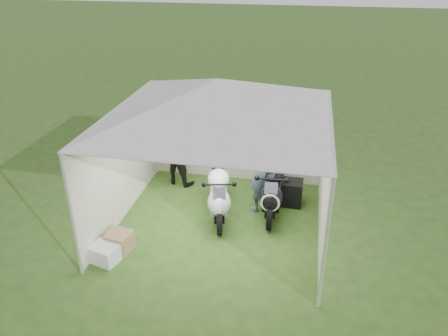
{
  "coord_description": "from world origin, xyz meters",
  "views": [
    {
      "loc": [
        1.55,
        -7.34,
        5.0
      ],
      "look_at": [
        0.03,
        0.35,
        1.08
      ],
      "focal_mm": 35.0,
      "sensor_mm": 36.0,
      "label": 1
    }
  ],
  "objects_px": {
    "motorcycle_black": "(272,188)",
    "equipment_box": "(289,192)",
    "canopy_tent": "(219,101)",
    "paddock_stand": "(274,184)",
    "crate_1": "(120,242)",
    "person_blue_jacket": "(262,171)",
    "person_dark_jacket": "(178,150)",
    "crate_0": "(105,254)",
    "motorcycle_white": "(219,193)"
  },
  "relations": [
    {
      "from": "canopy_tent",
      "to": "motorcycle_black",
      "type": "relative_size",
      "value": 2.7
    },
    {
      "from": "canopy_tent",
      "to": "paddock_stand",
      "type": "height_order",
      "value": "canopy_tent"
    },
    {
      "from": "person_dark_jacket",
      "to": "crate_0",
      "type": "distance_m",
      "value": 3.24
    },
    {
      "from": "motorcycle_white",
      "to": "crate_0",
      "type": "height_order",
      "value": "motorcycle_white"
    },
    {
      "from": "motorcycle_black",
      "to": "person_dark_jacket",
      "type": "relative_size",
      "value": 1.26
    },
    {
      "from": "motorcycle_white",
      "to": "person_blue_jacket",
      "type": "relative_size",
      "value": 1.1
    },
    {
      "from": "paddock_stand",
      "to": "person_dark_jacket",
      "type": "distance_m",
      "value": 2.37
    },
    {
      "from": "crate_1",
      "to": "crate_0",
      "type": "bearing_deg",
      "value": -111.91
    },
    {
      "from": "equipment_box",
      "to": "crate_0",
      "type": "distance_m",
      "value": 4.08
    },
    {
      "from": "person_dark_jacket",
      "to": "crate_1",
      "type": "xyz_separation_m",
      "value": [
        -0.31,
        -2.79,
        -0.64
      ]
    },
    {
      "from": "paddock_stand",
      "to": "equipment_box",
      "type": "distance_m",
      "value": 0.67
    },
    {
      "from": "canopy_tent",
      "to": "motorcycle_white",
      "type": "height_order",
      "value": "canopy_tent"
    },
    {
      "from": "crate_0",
      "to": "person_blue_jacket",
      "type": "bearing_deg",
      "value": 42.56
    },
    {
      "from": "person_blue_jacket",
      "to": "paddock_stand",
      "type": "bearing_deg",
      "value": -152.41
    },
    {
      "from": "paddock_stand",
      "to": "person_blue_jacket",
      "type": "xyz_separation_m",
      "value": [
        -0.21,
        -0.88,
        0.77
      ]
    },
    {
      "from": "motorcycle_white",
      "to": "crate_1",
      "type": "relative_size",
      "value": 4.84
    },
    {
      "from": "crate_0",
      "to": "crate_1",
      "type": "bearing_deg",
      "value": 68.09
    },
    {
      "from": "person_dark_jacket",
      "to": "crate_0",
      "type": "bearing_deg",
      "value": 97.51
    },
    {
      "from": "canopy_tent",
      "to": "paddock_stand",
      "type": "bearing_deg",
      "value": 57.89
    },
    {
      "from": "person_blue_jacket",
      "to": "equipment_box",
      "type": "relative_size",
      "value": 3.33
    },
    {
      "from": "person_blue_jacket",
      "to": "crate_0",
      "type": "height_order",
      "value": "person_blue_jacket"
    },
    {
      "from": "person_dark_jacket",
      "to": "crate_0",
      "type": "relative_size",
      "value": 3.44
    },
    {
      "from": "equipment_box",
      "to": "canopy_tent",
      "type": "bearing_deg",
      "value": -143.35
    },
    {
      "from": "person_blue_jacket",
      "to": "crate_1",
      "type": "height_order",
      "value": "person_blue_jacket"
    },
    {
      "from": "person_blue_jacket",
      "to": "crate_0",
      "type": "relative_size",
      "value": 3.8
    },
    {
      "from": "motorcycle_white",
      "to": "equipment_box",
      "type": "xyz_separation_m",
      "value": [
        1.41,
        0.79,
        -0.28
      ]
    },
    {
      "from": "motorcycle_white",
      "to": "person_blue_jacket",
      "type": "bearing_deg",
      "value": 16.44
    },
    {
      "from": "motorcycle_black",
      "to": "equipment_box",
      "type": "bearing_deg",
      "value": 47.79
    },
    {
      "from": "motorcycle_white",
      "to": "motorcycle_black",
      "type": "xyz_separation_m",
      "value": [
        1.06,
        0.38,
        0.02
      ]
    },
    {
      "from": "motorcycle_black",
      "to": "crate_0",
      "type": "xyz_separation_m",
      "value": [
        -2.75,
        -2.23,
        -0.41
      ]
    },
    {
      "from": "person_dark_jacket",
      "to": "person_blue_jacket",
      "type": "distance_m",
      "value": 2.23
    },
    {
      "from": "paddock_stand",
      "to": "person_blue_jacket",
      "type": "height_order",
      "value": "person_blue_jacket"
    },
    {
      "from": "person_dark_jacket",
      "to": "crate_1",
      "type": "height_order",
      "value": "person_dark_jacket"
    },
    {
      "from": "paddock_stand",
      "to": "person_dark_jacket",
      "type": "bearing_deg",
      "value": -178.83
    },
    {
      "from": "canopy_tent",
      "to": "paddock_stand",
      "type": "distance_m",
      "value": 3.04
    },
    {
      "from": "crate_1",
      "to": "paddock_stand",
      "type": "bearing_deg",
      "value": 47.7
    },
    {
      "from": "crate_0",
      "to": "crate_1",
      "type": "height_order",
      "value": "crate_1"
    },
    {
      "from": "motorcycle_black",
      "to": "crate_0",
      "type": "relative_size",
      "value": 4.34
    },
    {
      "from": "motorcycle_black",
      "to": "crate_1",
      "type": "bearing_deg",
      "value": -146.23
    },
    {
      "from": "person_dark_jacket",
      "to": "equipment_box",
      "type": "height_order",
      "value": "person_dark_jacket"
    },
    {
      "from": "canopy_tent",
      "to": "crate_1",
      "type": "relative_size",
      "value": 13.57
    },
    {
      "from": "motorcycle_white",
      "to": "crate_1",
      "type": "height_order",
      "value": "motorcycle_white"
    },
    {
      "from": "motorcycle_white",
      "to": "equipment_box",
      "type": "relative_size",
      "value": 3.66
    },
    {
      "from": "canopy_tent",
      "to": "motorcycle_white",
      "type": "xyz_separation_m",
      "value": [
        -0.05,
        0.21,
        -2.01
      ]
    },
    {
      "from": "motorcycle_black",
      "to": "person_dark_jacket",
      "type": "xyz_separation_m",
      "value": [
        -2.3,
        0.91,
        0.26
      ]
    },
    {
      "from": "motorcycle_black",
      "to": "person_blue_jacket",
      "type": "relative_size",
      "value": 1.14
    },
    {
      "from": "paddock_stand",
      "to": "equipment_box",
      "type": "height_order",
      "value": "equipment_box"
    },
    {
      "from": "canopy_tent",
      "to": "crate_0",
      "type": "height_order",
      "value": "canopy_tent"
    },
    {
      "from": "person_blue_jacket",
      "to": "crate_0",
      "type": "bearing_deg",
      "value": -6.6
    },
    {
      "from": "person_blue_jacket",
      "to": "crate_0",
      "type": "xyz_separation_m",
      "value": [
        -2.51,
        -2.31,
        -0.76
      ]
    }
  ]
}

